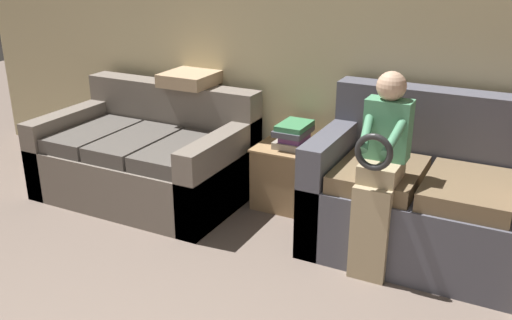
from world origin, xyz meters
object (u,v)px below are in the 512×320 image
(couch_main, at_px, (469,207))
(child_left_seated, at_px, (381,166))
(couch_side, at_px, (148,158))
(book_stack, at_px, (294,135))
(throw_pillow, at_px, (189,79))
(side_shelf, at_px, (293,176))

(couch_main, height_order, child_left_seated, child_left_seated)
(couch_side, xyz_separation_m, book_stack, (1.11, 0.30, 0.27))
(couch_main, distance_m, couch_side, 2.39)
(couch_main, height_order, throw_pillow, couch_main)
(couch_main, height_order, book_stack, couch_main)
(side_shelf, bearing_deg, couch_side, -164.37)
(book_stack, xyz_separation_m, throw_pillow, (-0.92, 0.05, 0.31))
(couch_main, bearing_deg, side_shelf, 170.00)
(child_left_seated, relative_size, throw_pillow, 3.14)
(child_left_seated, bearing_deg, side_shelf, 143.24)
(book_stack, bearing_deg, couch_side, -164.66)
(child_left_seated, xyz_separation_m, book_stack, (-0.80, 0.59, -0.11))
(side_shelf, height_order, throw_pillow, throw_pillow)
(couch_main, bearing_deg, throw_pillow, 172.99)
(side_shelf, distance_m, book_stack, 0.33)
(couch_side, bearing_deg, book_stack, 15.34)
(throw_pillow, bearing_deg, book_stack, -3.31)
(couch_main, xyz_separation_m, book_stack, (-1.28, 0.22, 0.21))
(couch_side, bearing_deg, throw_pillow, 62.98)
(book_stack, bearing_deg, throw_pillow, 176.69)
(couch_side, relative_size, throw_pillow, 4.02)
(child_left_seated, bearing_deg, couch_side, 171.51)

